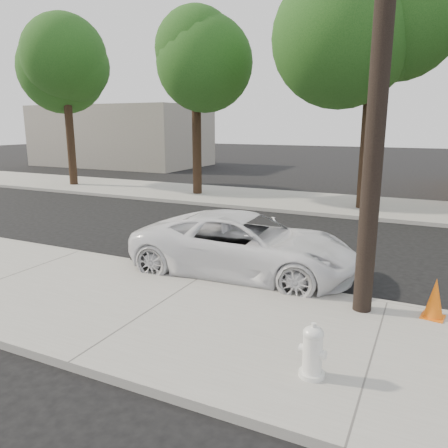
# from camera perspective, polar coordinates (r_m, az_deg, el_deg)

# --- Properties ---
(ground) EXTENTS (120.00, 120.00, 0.00)m
(ground) POSITION_cam_1_polar(r_m,az_deg,el_deg) (12.19, 2.48, -4.02)
(ground) COLOR black
(ground) RESTS_ON ground
(near_sidewalk) EXTENTS (90.00, 4.40, 0.15)m
(near_sidewalk) POSITION_cam_1_polar(r_m,az_deg,el_deg) (8.63, -9.09, -11.08)
(near_sidewalk) COLOR gray
(near_sidewalk) RESTS_ON ground
(far_sidewalk) EXTENTS (90.00, 5.00, 0.15)m
(far_sidewalk) POSITION_cam_1_polar(r_m,az_deg,el_deg) (20.07, 12.12, 2.72)
(far_sidewalk) COLOR gray
(far_sidewalk) RESTS_ON ground
(curb_near) EXTENTS (90.00, 0.12, 0.16)m
(curb_near) POSITION_cam_1_polar(r_m,az_deg,el_deg) (10.37, -2.14, -6.70)
(curb_near) COLOR #9E9B93
(curb_near) RESTS_ON ground
(building_far) EXTENTS (14.00, 8.00, 5.00)m
(building_far) POSITION_cam_1_polar(r_m,az_deg,el_deg) (39.36, -13.22, 11.16)
(building_far) COLOR gray
(building_far) RESTS_ON ground
(utility_pole) EXTENTS (1.40, 0.34, 9.00)m
(utility_pole) POSITION_cam_1_polar(r_m,az_deg,el_deg) (8.16, 19.85, 20.21)
(utility_pole) COLOR black
(utility_pole) RESTS_ON near_sidewalk
(tree_a) EXTENTS (4.65, 4.50, 9.00)m
(tree_a) POSITION_cam_1_polar(r_m,az_deg,el_deg) (26.29, -19.99, 18.77)
(tree_a) COLOR black
(tree_a) RESTS_ON far_sidewalk
(tree_b) EXTENTS (4.34, 4.20, 8.45)m
(tree_b) POSITION_cam_1_polar(r_m,az_deg,el_deg) (21.61, -3.44, 19.88)
(tree_b) COLOR black
(tree_b) RESTS_ON far_sidewalk
(tree_c) EXTENTS (4.96, 4.80, 9.55)m
(tree_c) POSITION_cam_1_polar(r_m,az_deg,el_deg) (18.81, 19.62, 22.56)
(tree_c) COLOR black
(tree_c) RESTS_ON far_sidewalk
(police_cruiser) EXTENTS (5.48, 2.75, 1.49)m
(police_cruiser) POSITION_cam_1_polar(r_m,az_deg,el_deg) (10.43, 2.71, -2.73)
(police_cruiser) COLOR white
(police_cruiser) RESTS_ON ground
(fire_hydrant) EXTENTS (0.40, 0.36, 0.74)m
(fire_hydrant) POSITION_cam_1_polar(r_m,az_deg,el_deg) (6.36, 11.49, -16.11)
(fire_hydrant) COLOR white
(fire_hydrant) RESTS_ON near_sidewalk
(traffic_cone) EXTENTS (0.44, 0.44, 0.74)m
(traffic_cone) POSITION_cam_1_polar(r_m,az_deg,el_deg) (8.78, 25.82, -8.77)
(traffic_cone) COLOR orange
(traffic_cone) RESTS_ON near_sidewalk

